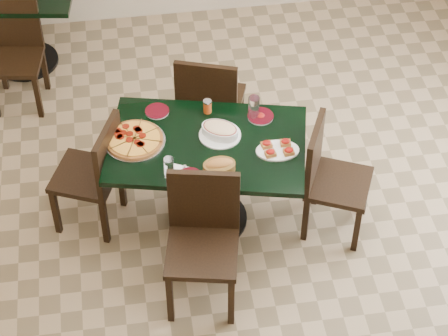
{
  "coord_description": "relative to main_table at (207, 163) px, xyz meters",
  "views": [
    {
      "loc": [
        -0.7,
        -3.9,
        4.67
      ],
      "look_at": [
        -0.11,
        0.0,
        0.71
      ],
      "focal_mm": 70.0,
      "sensor_mm": 36.0,
      "label": 1
    }
  ],
  "objects": [
    {
      "name": "chair_left",
      "position": [
        -0.74,
        0.11,
        -0.07
      ],
      "size": [
        0.55,
        0.55,
        0.89
      ],
      "rotation": [
        0.0,
        0.0,
        -1.97
      ],
      "color": "black",
      "rests_on": "floor"
    },
    {
      "name": "side_plate_far_r",
      "position": [
        0.39,
        0.2,
        0.19
      ],
      "size": [
        0.18,
        0.18,
        0.03
      ],
      "rotation": [
        0.0,
        0.0,
        -0.58
      ],
      "color": "white",
      "rests_on": "main_table"
    },
    {
      "name": "pepperoni_pizza",
      "position": [
        -0.47,
        0.08,
        0.2
      ],
      "size": [
        0.4,
        0.4,
        0.04
      ],
      "rotation": [
        0.0,
        0.0,
        -0.34
      ],
      "color": "silver",
      "rests_on": "main_table"
    },
    {
      "name": "chair_right",
      "position": [
        0.79,
        -0.15,
        -0.07
      ],
      "size": [
        0.55,
        0.55,
        0.89
      ],
      "rotation": [
        0.0,
        0.0,
        1.14
      ],
      "color": "black",
      "rests_on": "floor"
    },
    {
      "name": "main_table",
      "position": [
        0.0,
        0.0,
        0.0
      ],
      "size": [
        1.44,
        1.09,
        0.75
      ],
      "rotation": [
        0.0,
        0.0,
        -0.23
      ],
      "color": "black",
      "rests_on": "floor"
    },
    {
      "name": "chair_near",
      "position": [
        -0.11,
        -0.58,
        -0.03
      ],
      "size": [
        0.53,
        0.53,
        0.95
      ],
      "rotation": [
        0.0,
        0.0,
        -0.21
      ],
      "color": "black",
      "rests_on": "floor"
    },
    {
      "name": "back_table",
      "position": [
        -1.3,
        2.01,
        -0.04
      ],
      "size": [
        1.08,
        0.85,
        0.75
      ],
      "rotation": [
        0.0,
        0.0,
        -0.15
      ],
      "color": "black",
      "rests_on": "floor"
    },
    {
      "name": "napkin_setting",
      "position": [
        -0.21,
        -0.25,
        0.18
      ],
      "size": [
        0.18,
        0.18,
        0.01
      ],
      "rotation": [
        0.0,
        0.0,
        -0.46
      ],
      "color": "white",
      "rests_on": "main_table"
    },
    {
      "name": "water_glass_b",
      "position": [
        -0.27,
        -0.25,
        0.25
      ],
      "size": [
        0.06,
        0.06,
        0.14
      ],
      "primitive_type": "cylinder",
      "color": "white",
      "rests_on": "main_table"
    },
    {
      "name": "side_plate_near",
      "position": [
        -0.15,
        -0.3,
        0.19
      ],
      "size": [
        0.16,
        0.16,
        0.02
      ],
      "rotation": [
        0.0,
        0.0,
        0.05
      ],
      "color": "white",
      "rests_on": "main_table"
    },
    {
      "name": "water_glass_a",
      "position": [
        0.35,
        0.21,
        0.26
      ],
      "size": [
        0.08,
        0.08,
        0.16
      ],
      "primitive_type": "cylinder",
      "color": "white",
      "rests_on": "main_table"
    },
    {
      "name": "lasagna_casserole",
      "position": [
        0.09,
        0.06,
        0.23
      ],
      "size": [
        0.3,
        0.28,
        0.09
      ],
      "rotation": [
        0.0,
        0.0,
        -0.55
      ],
      "color": "white",
      "rests_on": "main_table"
    },
    {
      "name": "bread_basket",
      "position": [
        0.04,
        -0.26,
        0.22
      ],
      "size": [
        0.22,
        0.16,
        0.09
      ],
      "rotation": [
        0.0,
        0.0,
        0.07
      ],
      "color": "brown",
      "rests_on": "main_table"
    },
    {
      "name": "bruschetta_platter",
      "position": [
        0.44,
        -0.15,
        0.21
      ],
      "size": [
        0.29,
        0.21,
        0.05
      ],
      "rotation": [
        0.0,
        0.0,
        -0.05
      ],
      "color": "white",
      "rests_on": "main_table"
    },
    {
      "name": "side_plate_far_l",
      "position": [
        -0.29,
        0.35,
        0.19
      ],
      "size": [
        0.16,
        0.16,
        0.02
      ],
      "rotation": [
        0.0,
        0.0,
        -0.27
      ],
      "color": "white",
      "rests_on": "main_table"
    },
    {
      "name": "pepper_shaker",
      "position": [
        0.05,
        0.3,
        0.23
      ],
      "size": [
        0.06,
        0.06,
        0.1
      ],
      "color": "#AD4312",
      "rests_on": "main_table"
    },
    {
      "name": "back_chair_near",
      "position": [
        -1.31,
        1.57,
        -0.08
      ],
      "size": [
        0.47,
        0.47,
        0.87
      ],
      "rotation": [
        0.0,
        0.0,
        -0.16
      ],
      "color": "black",
      "rests_on": "floor"
    },
    {
      "name": "floor",
      "position": [
        0.19,
        -0.2,
        -0.57
      ],
      "size": [
        5.5,
        5.5,
        0.0
      ],
      "primitive_type": "plane",
      "color": "#8C7251",
      "rests_on": "ground"
    },
    {
      "name": "chair_far",
      "position": [
        0.1,
        0.66,
        -0.03
      ],
      "size": [
        0.56,
        0.56,
        0.95
      ],
      "rotation": [
        0.0,
        0.0,
        2.82
      ],
      "color": "black",
      "rests_on": "floor"
    }
  ]
}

